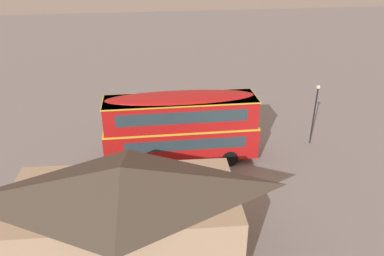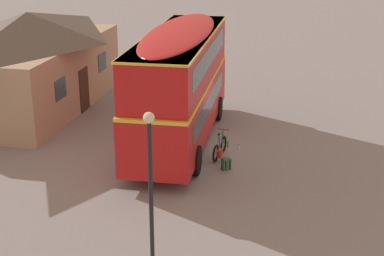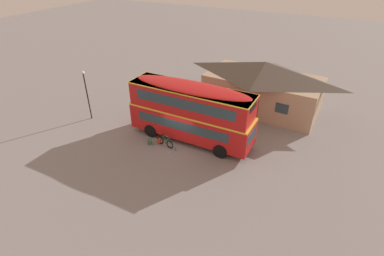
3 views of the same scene
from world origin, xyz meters
name	(u,v)px [view 1 (image 1 of 3)]	position (x,y,z in m)	size (l,w,h in m)	color
ground_plane	(186,151)	(0.00, 0.00, 0.00)	(120.00, 120.00, 0.00)	gray
double_decker_bus	(181,125)	(0.46, 1.08, 2.64)	(10.12, 2.76, 4.79)	black
touring_bicycle	(198,141)	(-0.97, -0.74, 0.37)	(1.68, 0.51, 1.02)	black
backpack_on_ground	(212,139)	(-2.09, -1.11, 0.26)	(0.38, 0.40, 0.50)	#386642
water_bottle_clear_plastic	(185,140)	(-0.10, -1.43, 0.12)	(0.07, 0.07, 0.25)	silver
water_bottle_green_metal	(182,144)	(0.17, -0.95, 0.12)	(0.07, 0.07, 0.25)	green
pub_building	(124,209)	(4.00, 9.05, 2.40)	(11.06, 6.19, 4.70)	tan
street_lamp	(315,108)	(-9.32, 0.05, 2.83)	(0.28, 0.28, 4.57)	black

